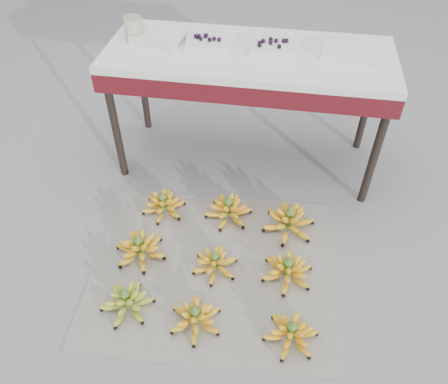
% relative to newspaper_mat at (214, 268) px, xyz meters
% --- Properties ---
extents(ground, '(60.00, 60.00, 0.00)m').
position_rel_newspaper_mat_xyz_m(ground, '(0.11, -0.03, -0.00)').
color(ground, gray).
rests_on(ground, ground).
extents(newspaper_mat, '(1.32, 1.13, 0.01)m').
position_rel_newspaper_mat_xyz_m(newspaper_mat, '(0.00, 0.00, 0.00)').
color(newspaper_mat, silver).
rests_on(newspaper_mat, ground).
extents(bunch_front_left, '(0.26, 0.26, 0.15)m').
position_rel_newspaper_mat_xyz_m(bunch_front_left, '(-0.36, -0.29, 0.06)').
color(bunch_front_left, '#87B01D').
rests_on(bunch_front_left, newspaper_mat).
extents(bunch_front_center, '(0.30, 0.30, 0.15)m').
position_rel_newspaper_mat_xyz_m(bunch_front_center, '(-0.03, -0.32, 0.05)').
color(bunch_front_center, yellow).
rests_on(bunch_front_center, newspaper_mat).
extents(bunch_front_right, '(0.27, 0.27, 0.15)m').
position_rel_newspaper_mat_xyz_m(bunch_front_right, '(0.41, -0.33, 0.05)').
color(bunch_front_right, yellow).
rests_on(bunch_front_right, newspaper_mat).
extents(bunch_mid_left, '(0.30, 0.30, 0.16)m').
position_rel_newspaper_mat_xyz_m(bunch_mid_left, '(-0.40, 0.02, 0.06)').
color(bunch_mid_left, yellow).
rests_on(bunch_mid_left, newspaper_mat).
extents(bunch_mid_center, '(0.26, 0.26, 0.14)m').
position_rel_newspaper_mat_xyz_m(bunch_mid_center, '(0.01, -0.00, 0.05)').
color(bunch_mid_center, yellow).
rests_on(bunch_mid_center, newspaper_mat).
extents(bunch_mid_right, '(0.34, 0.34, 0.16)m').
position_rel_newspaper_mat_xyz_m(bunch_mid_right, '(0.37, 0.01, 0.06)').
color(bunch_mid_right, yellow).
rests_on(bunch_mid_right, newspaper_mat).
extents(bunch_back_left, '(0.32, 0.32, 0.15)m').
position_rel_newspaper_mat_xyz_m(bunch_back_left, '(-0.36, 0.36, 0.05)').
color(bunch_back_left, yellow).
rests_on(bunch_back_left, newspaper_mat).
extents(bunch_back_center, '(0.27, 0.27, 0.16)m').
position_rel_newspaper_mat_xyz_m(bunch_back_center, '(0.02, 0.37, 0.06)').
color(bunch_back_center, yellow).
rests_on(bunch_back_center, newspaper_mat).
extents(bunch_back_right, '(0.33, 0.33, 0.18)m').
position_rel_newspaper_mat_xyz_m(bunch_back_right, '(0.36, 0.33, 0.06)').
color(bunch_back_right, yellow).
rests_on(bunch_back_right, newspaper_mat).
extents(vendor_table, '(1.59, 0.64, 0.76)m').
position_rel_newspaper_mat_xyz_m(vendor_table, '(0.04, 0.91, 0.67)').
color(vendor_table, black).
rests_on(vendor_table, ground).
extents(tray_far_left, '(0.31, 0.26, 0.04)m').
position_rel_newspaper_mat_xyz_m(tray_far_left, '(-0.48, 0.95, 0.78)').
color(tray_far_left, silver).
rests_on(tray_far_left, vendor_table).
extents(tray_left, '(0.26, 0.21, 0.06)m').
position_rel_newspaper_mat_xyz_m(tray_left, '(-0.19, 0.92, 0.78)').
color(tray_left, silver).
rests_on(tray_left, vendor_table).
extents(tray_right, '(0.25, 0.19, 0.06)m').
position_rel_newspaper_mat_xyz_m(tray_right, '(0.17, 0.93, 0.78)').
color(tray_right, silver).
rests_on(tray_right, vendor_table).
extents(tray_far_right, '(0.29, 0.22, 0.04)m').
position_rel_newspaper_mat_xyz_m(tray_far_right, '(0.57, 0.94, 0.78)').
color(tray_far_right, silver).
rests_on(tray_far_right, vendor_table).
extents(glass_jar, '(0.11, 0.11, 0.13)m').
position_rel_newspaper_mat_xyz_m(glass_jar, '(-0.61, 0.94, 0.82)').
color(glass_jar, '#E1F4C2').
rests_on(glass_jar, vendor_table).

